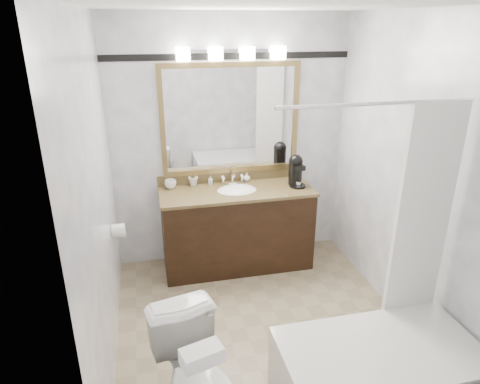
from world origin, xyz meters
name	(u,v)px	position (x,y,z in m)	size (l,w,h in m)	color
room	(266,188)	(0.00, 0.00, 1.25)	(2.42, 2.62, 2.52)	gray
vanity	(237,227)	(0.00, 1.02, 0.44)	(1.53, 0.58, 0.97)	black
mirror	(231,119)	(0.00, 1.28, 1.50)	(1.40, 0.04, 1.10)	olive
vanity_light_bar	(231,53)	(0.00, 1.23, 2.13)	(1.02, 0.14, 0.12)	silver
accent_stripe	(230,56)	(0.00, 1.29, 2.10)	(2.40, 0.01, 0.06)	black
bathtub	(380,366)	(0.55, -0.90, 0.28)	(1.30, 0.75, 1.96)	white
tp_roll	(119,231)	(-1.14, 0.66, 0.70)	(0.12, 0.12, 0.11)	white
toilet	(199,383)	(-0.65, -0.88, 0.38)	(0.43, 0.75, 0.77)	white
tissue_box	(202,356)	(-0.65, -1.12, 0.81)	(0.21, 0.12, 0.09)	white
coffee_maker	(296,170)	(0.61, 1.02, 1.02)	(0.17, 0.21, 0.32)	black
cup_left	(171,184)	(-0.64, 1.21, 0.89)	(0.11, 0.11, 0.09)	white
cup_right	(193,181)	(-0.40, 1.23, 0.90)	(0.10, 0.10, 0.09)	white
soap_bottle_a	(210,180)	(-0.23, 1.22, 0.90)	(0.04, 0.04, 0.09)	white
soap_bottle_b	(247,177)	(0.15, 1.23, 0.90)	(0.07, 0.07, 0.09)	white
soap_bar	(233,185)	(-0.01, 1.13, 0.86)	(0.07, 0.05, 0.02)	beige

